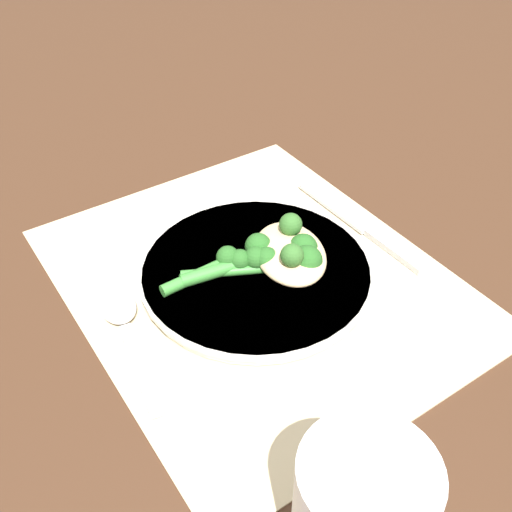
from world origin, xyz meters
TOP-DOWN VIEW (x-y plane):
  - ground_plane at (0.00, 0.00)m, footprint 3.00×3.00m
  - placemat at (0.00, 0.00)m, footprint 0.42×0.35m
  - plate at (0.00, 0.00)m, footprint 0.24×0.24m
  - chicken_fillet at (0.01, 0.03)m, footprint 0.12×0.10m
  - pesto_dollop_primary at (0.03, 0.02)m, footprint 0.02×0.02m
  - pesto_dollop_secondary at (-0.01, 0.05)m, footprint 0.02×0.02m
  - broccoli_stalk_right at (0.02, 0.03)m, footprint 0.09×0.13m
  - broccoli_stalk_left at (-0.01, -0.00)m, footprint 0.05×0.10m
  - broccoli_stalk_front at (-0.01, -0.03)m, footprint 0.03×0.09m
  - knife at (-0.01, 0.15)m, footprint 0.20×0.02m
  - spoon at (-0.02, -0.14)m, footprint 0.16×0.05m

SIDE VIEW (x-z plane):
  - ground_plane at x=0.00m, z-range 0.00..0.00m
  - placemat at x=0.00m, z-range 0.00..0.00m
  - knife at x=-0.01m, z-range 0.00..0.01m
  - spoon at x=-0.02m, z-range 0.00..0.02m
  - plate at x=0.00m, z-range 0.01..0.02m
  - broccoli_stalk_front at x=-0.01m, z-range 0.02..0.04m
  - chicken_fillet at x=0.01m, z-range 0.02..0.04m
  - broccoli_stalk_left at x=-0.01m, z-range 0.02..0.04m
  - broccoli_stalk_right at x=0.02m, z-range 0.02..0.05m
  - pesto_dollop_primary at x=0.03m, z-range 0.04..0.06m
  - pesto_dollop_secondary at x=-0.01m, z-range 0.04..0.06m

